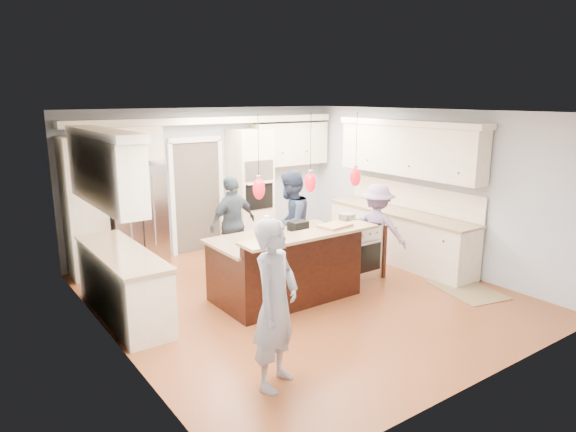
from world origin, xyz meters
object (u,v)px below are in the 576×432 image
(refrigerator, at_px, (136,217))
(person_far_left, at_px, (290,224))
(kitchen_island, at_px, (285,266))
(person_bar_end, at_px, (276,304))
(island_range, at_px, (353,250))

(refrigerator, distance_m, person_far_left, 2.65)
(refrigerator, bearing_deg, kitchen_island, -63.13)
(person_far_left, bearing_deg, refrigerator, -70.11)
(person_bar_end, bearing_deg, person_far_left, 22.81)
(kitchen_island, distance_m, person_far_left, 1.08)
(refrigerator, xyz_separation_m, person_far_left, (1.95, -1.79, -0.03))
(kitchen_island, height_order, person_bar_end, person_bar_end)
(island_range, xyz_separation_m, person_far_left, (-0.76, 0.70, 0.41))
(kitchen_island, bearing_deg, refrigerator, 116.87)
(island_range, bearing_deg, person_bar_end, -145.56)
(kitchen_island, relative_size, person_far_left, 1.20)
(kitchen_island, relative_size, person_bar_end, 1.19)
(person_bar_end, height_order, person_far_left, person_bar_end)
(island_range, bearing_deg, refrigerator, 137.41)
(refrigerator, height_order, kitchen_island, refrigerator)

